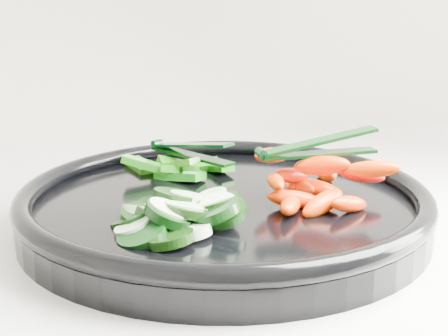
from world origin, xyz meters
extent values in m
cylinder|color=black|center=(-0.70, 1.62, 0.94)|extent=(0.46, 0.46, 0.02)
torus|color=black|center=(-0.70, 1.62, 0.96)|extent=(0.47, 0.47, 0.02)
cylinder|color=black|center=(-0.78, 1.54, 0.96)|extent=(0.06, 0.06, 0.02)
cylinder|color=#B1CFA5|center=(-0.78, 1.55, 0.96)|extent=(0.04, 0.04, 0.02)
cylinder|color=black|center=(-0.76, 1.57, 0.96)|extent=(0.05, 0.06, 0.03)
cylinder|color=#CEF1C1|center=(-0.77, 1.59, 0.96)|extent=(0.04, 0.05, 0.03)
cylinder|color=black|center=(-0.76, 1.59, 0.96)|extent=(0.04, 0.04, 0.02)
cylinder|color=beige|center=(-0.76, 1.59, 0.96)|extent=(0.03, 0.03, 0.02)
cylinder|color=black|center=(-0.76, 1.52, 0.96)|extent=(0.04, 0.04, 0.02)
cylinder|color=#D5F0C0|center=(-0.74, 1.54, 0.96)|extent=(0.03, 0.03, 0.02)
cylinder|color=black|center=(-0.75, 1.59, 0.96)|extent=(0.05, 0.05, 0.02)
cylinder|color=beige|center=(-0.75, 1.60, 0.96)|extent=(0.04, 0.04, 0.02)
cylinder|color=black|center=(-0.77, 1.58, 0.96)|extent=(0.06, 0.06, 0.02)
cylinder|color=beige|center=(-0.77, 1.58, 0.96)|extent=(0.04, 0.04, 0.01)
cylinder|color=black|center=(-0.78, 1.58, 0.96)|extent=(0.06, 0.06, 0.02)
cylinder|color=beige|center=(-0.77, 1.57, 0.96)|extent=(0.04, 0.04, 0.02)
cylinder|color=black|center=(-0.72, 1.55, 0.97)|extent=(0.06, 0.06, 0.03)
cylinder|color=beige|center=(-0.72, 1.55, 0.97)|extent=(0.04, 0.04, 0.02)
cylinder|color=black|center=(-0.74, 1.59, 0.97)|extent=(0.06, 0.06, 0.02)
cylinder|color=beige|center=(-0.74, 1.59, 0.97)|extent=(0.04, 0.04, 0.01)
cylinder|color=black|center=(-0.76, 1.55, 0.97)|extent=(0.06, 0.06, 0.03)
cylinder|color=beige|center=(-0.76, 1.55, 0.97)|extent=(0.05, 0.05, 0.03)
cylinder|color=black|center=(-0.71, 1.55, 0.97)|extent=(0.04, 0.04, 0.03)
cylinder|color=beige|center=(-0.72, 1.55, 0.97)|extent=(0.04, 0.04, 0.03)
cylinder|color=black|center=(-0.72, 1.57, 0.97)|extent=(0.06, 0.06, 0.02)
cylinder|color=beige|center=(-0.72, 1.59, 0.97)|extent=(0.03, 0.03, 0.02)
cylinder|color=black|center=(-0.74, 1.56, 0.97)|extent=(0.05, 0.05, 0.02)
cylinder|color=beige|center=(-0.74, 1.56, 0.97)|extent=(0.05, 0.05, 0.02)
ellipsoid|color=#DF4200|center=(-0.62, 1.57, 0.96)|extent=(0.05, 0.04, 0.03)
ellipsoid|color=#DC4500|center=(-0.64, 1.58, 0.96)|extent=(0.05, 0.03, 0.02)
ellipsoid|color=#FF3A00|center=(-0.63, 1.61, 0.96)|extent=(0.03, 0.05, 0.02)
ellipsoid|color=#F02600|center=(-0.60, 1.56, 0.96)|extent=(0.05, 0.03, 0.03)
ellipsoid|color=#FF6700|center=(-0.62, 1.62, 0.96)|extent=(0.04, 0.03, 0.02)
ellipsoid|color=#FF2300|center=(-0.65, 1.57, 0.96)|extent=(0.04, 0.05, 0.02)
ellipsoid|color=#E71000|center=(-0.61, 1.61, 0.96)|extent=(0.05, 0.04, 0.03)
ellipsoid|color=#E75800|center=(-0.58, 1.66, 0.96)|extent=(0.02, 0.05, 0.03)
ellipsoid|color=#E24100|center=(-0.62, 1.65, 0.96)|extent=(0.04, 0.05, 0.02)
ellipsoid|color=#F95A00|center=(-0.66, 1.59, 0.98)|extent=(0.02, 0.05, 0.02)
ellipsoid|color=#E23F00|center=(-0.59, 1.63, 0.98)|extent=(0.04, 0.05, 0.03)
ellipsoid|color=#FF2400|center=(-0.64, 1.61, 0.98)|extent=(0.05, 0.03, 0.02)
ellipsoid|color=red|center=(-0.57, 1.60, 0.98)|extent=(0.05, 0.03, 0.02)
ellipsoid|color=red|center=(-0.62, 1.59, 0.99)|extent=(0.05, 0.04, 0.03)
ellipsoid|color=#FF4600|center=(-0.65, 1.63, 0.99)|extent=(0.05, 0.03, 0.02)
ellipsoid|color=red|center=(-0.62, 1.59, 0.99)|extent=(0.05, 0.03, 0.02)
ellipsoid|color=#F95600|center=(-0.58, 1.57, 0.99)|extent=(0.05, 0.04, 0.02)
cube|color=#09630A|center=(-0.71, 1.72, 0.96)|extent=(0.06, 0.05, 0.02)
cube|color=#226D0A|center=(-0.71, 1.72, 0.96)|extent=(0.06, 0.03, 0.03)
cube|color=#106309|center=(-0.68, 1.71, 0.96)|extent=(0.03, 0.05, 0.02)
cube|color=#0A7011|center=(-0.73, 1.69, 0.96)|extent=(0.05, 0.05, 0.02)
cube|color=#0B700A|center=(-0.71, 1.72, 0.96)|extent=(0.06, 0.03, 0.02)
cube|color=#196009|center=(-0.76, 1.74, 0.96)|extent=(0.03, 0.05, 0.01)
cube|color=#0A6B0C|center=(-0.74, 1.72, 0.96)|extent=(0.02, 0.06, 0.03)
cube|color=#22710A|center=(-0.73, 1.70, 0.97)|extent=(0.05, 0.05, 0.02)
cube|color=#0A6F10|center=(-0.76, 1.71, 0.97)|extent=(0.05, 0.03, 0.02)
cylinder|color=black|center=(-0.67, 1.60, 1.00)|extent=(0.01, 0.01, 0.01)
cube|color=black|center=(-0.61, 1.60, 1.00)|extent=(0.11, 0.02, 0.00)
cube|color=black|center=(-0.61, 1.60, 1.01)|extent=(0.11, 0.02, 0.02)
cylinder|color=black|center=(-0.74, 1.76, 0.98)|extent=(0.01, 0.01, 0.01)
cube|color=black|center=(-0.71, 1.71, 0.97)|extent=(0.07, 0.10, 0.00)
cube|color=black|center=(-0.71, 1.71, 0.99)|extent=(0.07, 0.10, 0.02)
camera|label=1|loc=(-0.82, 1.09, 1.13)|focal=50.00mm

